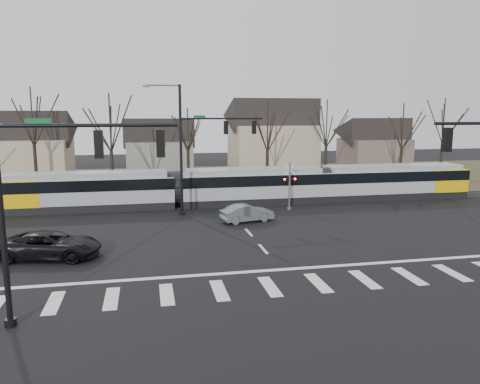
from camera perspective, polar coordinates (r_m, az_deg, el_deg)
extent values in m
plane|color=black|center=(26.37, 3.93, -8.17)|extent=(140.00, 140.00, 0.00)
cube|color=#38331E|center=(57.16, -4.59, 1.53)|extent=(140.00, 28.00, 0.01)
cube|color=silver|center=(22.11, -21.75, -12.43)|extent=(0.60, 2.60, 0.01)
cube|color=silver|center=(21.80, -15.39, -12.40)|extent=(0.60, 2.60, 0.01)
cube|color=silver|center=(21.75, -8.93, -12.21)|extent=(0.60, 2.60, 0.01)
cube|color=silver|center=(21.96, -2.52, -11.88)|extent=(0.60, 2.60, 0.01)
cube|color=silver|center=(22.43, 3.67, -11.42)|extent=(0.60, 2.60, 0.01)
cube|color=silver|center=(23.14, 9.52, -10.86)|extent=(0.60, 2.60, 0.01)
cube|color=silver|center=(24.06, 14.95, -10.25)|extent=(0.60, 2.60, 0.01)
cube|color=silver|center=(25.19, 19.92, -9.60)|extent=(0.60, 2.60, 0.01)
cube|color=silver|center=(26.48, 24.42, -8.95)|extent=(0.60, 2.60, 0.01)
cube|color=silver|center=(24.73, 5.05, -9.40)|extent=(28.00, 0.35, 0.01)
cube|color=silver|center=(28.21, 2.85, -6.95)|extent=(0.18, 2.00, 0.01)
cube|color=silver|center=(31.96, 1.07, -4.95)|extent=(0.18, 2.00, 0.01)
cube|color=silver|center=(35.76, -0.32, -3.36)|extent=(0.18, 2.00, 0.01)
cube|color=silver|center=(39.60, -1.44, -2.08)|extent=(0.18, 2.00, 0.01)
cube|color=silver|center=(43.47, -2.36, -1.03)|extent=(0.18, 2.00, 0.01)
cube|color=silver|center=(47.36, -3.13, -0.15)|extent=(0.18, 2.00, 0.01)
cube|color=silver|center=(51.27, -3.78, 0.60)|extent=(0.18, 2.00, 0.01)
cube|color=silver|center=(55.19, -4.34, 1.24)|extent=(0.18, 2.00, 0.01)
cube|color=#59595E|center=(40.66, -1.71, -1.74)|extent=(90.00, 0.12, 0.06)
cube|color=#59595E|center=(42.01, -2.03, -1.37)|extent=(90.00, 0.12, 0.06)
cube|color=gray|center=(40.99, -18.01, 0.09)|extent=(14.13, 3.04, 3.17)
cube|color=black|center=(40.89, -18.06, 0.98)|extent=(14.15, 3.09, 0.92)
cube|color=#F4B507|center=(41.93, -25.26, -0.02)|extent=(3.48, 3.11, 2.12)
cube|color=gray|center=(41.76, 1.61, 0.73)|extent=(13.04, 3.04, 3.17)
cube|color=black|center=(41.67, 1.61, 1.61)|extent=(13.06, 3.09, 0.92)
cube|color=gray|center=(46.72, 18.07, 1.21)|extent=(14.13, 3.04, 3.17)
cube|color=black|center=(46.63, 18.11, 1.99)|extent=(14.15, 3.09, 0.92)
cube|color=#F4B507|center=(49.53, 23.45, 1.46)|extent=(3.48, 3.11, 2.12)
imported|color=slate|center=(34.94, 0.86, -2.58)|extent=(3.22, 4.64, 1.32)
imported|color=black|center=(28.32, -22.12, -6.01)|extent=(4.51, 6.40, 1.53)
cylinder|color=black|center=(20.52, -26.17, -14.07)|extent=(0.44, 0.44, 0.30)
cylinder|color=black|center=(18.30, -17.97, 7.74)|extent=(6.50, 0.14, 0.14)
cube|color=#0C5926|center=(18.58, -23.41, 7.90)|extent=(0.90, 0.03, 0.22)
cube|color=black|center=(18.30, -16.84, 5.60)|extent=(0.32, 0.32, 1.05)
sphere|color=#FF0C07|center=(18.28, -16.89, 6.63)|extent=(0.22, 0.22, 0.22)
cube|color=black|center=(18.23, -9.67, 5.86)|extent=(0.32, 0.32, 1.05)
sphere|color=#FF0C07|center=(18.21, -9.70, 6.90)|extent=(0.22, 0.22, 0.22)
cube|color=black|center=(22.31, 23.94, 5.84)|extent=(0.32, 0.32, 1.05)
sphere|color=#FF0C07|center=(22.30, 24.00, 6.69)|extent=(0.22, 0.22, 0.22)
cylinder|color=black|center=(36.91, -7.21, 4.98)|extent=(0.22, 0.22, 10.20)
cylinder|color=black|center=(37.63, -7.05, -2.55)|extent=(0.44, 0.44, 0.30)
cylinder|color=black|center=(37.17, -2.23, 8.94)|extent=(6.50, 0.14, 0.14)
cube|color=#0C5926|center=(36.93, -4.95, 9.14)|extent=(0.90, 0.03, 0.22)
cube|color=black|center=(37.24, -1.73, 7.87)|extent=(0.32, 0.32, 1.05)
sphere|color=#FF0C07|center=(37.23, -1.73, 8.37)|extent=(0.22, 0.22, 0.22)
cube|color=black|center=(37.69, 1.72, 7.89)|extent=(0.32, 0.32, 1.05)
sphere|color=#FF0C07|center=(37.68, 1.72, 8.39)|extent=(0.22, 0.22, 0.22)
cube|color=#59595B|center=(36.74, -11.36, 12.53)|extent=(0.55, 0.22, 0.14)
cylinder|color=#59595B|center=(39.27, 6.06, 0.72)|extent=(0.14, 0.14, 4.00)
cylinder|color=#59595B|center=(39.61, 6.01, -1.99)|extent=(0.36, 0.36, 0.20)
cube|color=silver|center=(39.08, 6.10, 2.75)|extent=(0.95, 0.04, 0.95)
cube|color=silver|center=(39.08, 6.10, 2.75)|extent=(0.95, 0.04, 0.95)
cube|color=black|center=(39.18, 6.08, 1.59)|extent=(1.00, 0.10, 0.12)
sphere|color=#FF0C07|center=(38.98, 5.48, 1.56)|extent=(0.18, 0.18, 0.18)
sphere|color=#FF0C07|center=(39.25, 6.74, 1.59)|extent=(0.18, 0.18, 0.18)
cube|color=tan|center=(59.94, -24.24, 3.49)|extent=(9.00, 8.00, 5.00)
cube|color=slate|center=(60.49, -9.79, 4.01)|extent=(8.00, 7.00, 4.50)
cube|color=tan|center=(59.50, 3.92, 5.00)|extent=(10.00, 8.00, 6.50)
cube|color=brown|center=(66.94, 15.96, 4.31)|extent=(8.00, 7.00, 4.50)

